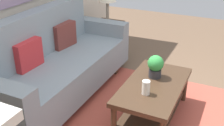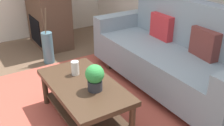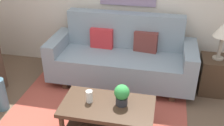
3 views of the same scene
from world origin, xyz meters
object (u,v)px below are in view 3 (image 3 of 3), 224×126
Objects in this scene: coffee_table at (108,112)px; table_lamp at (224,31)px; floor_vase at (1,95)px; couch at (122,58)px; side_table at (214,75)px; potted_plant_tabletop at (122,94)px; tabletop_vase at (89,96)px; throw_pillow_maroon at (146,42)px; throw_pillow_crimson at (102,38)px.

coffee_table is 1.93× the size of table_lamp.
floor_vase is at bearing 174.11° from coffee_table.
couch is at bearing 35.45° from floor_vase.
floor_vase is (-2.92, -1.08, -0.04)m from side_table.
potted_plant_tabletop is at bearing -3.88° from floor_vase.
tabletop_vase is at bearing 175.76° from coffee_table.
potted_plant_tabletop is at bearing -135.50° from side_table.
floor_vase is at bearing -159.72° from side_table.
throw_pillow_maroon is (0.35, 0.13, 0.25)m from couch.
table_lamp is 3.20m from floor_vase.
throw_pillow_maroon is at bearing 0.00° from throw_pillow_crimson.
throw_pillow_crimson is 2.42× the size of tabletop_vase.
throw_pillow_maroon is 0.64× the size of side_table.
table_lamp is at bearing 41.99° from coffee_table.
couch reaches higher than floor_vase.
floor_vase is (-1.50, -1.06, -0.19)m from couch.
throw_pillow_maroon reaches higher than coffee_table.
potted_plant_tabletop is (-0.14, -1.31, -0.11)m from throw_pillow_maroon.
side_table is at bearing -5.96° from throw_pillow_maroon.
tabletop_vase is 0.57× the size of potted_plant_tabletop.
table_lamp reaches higher than side_table.
side_table reaches higher than floor_vase.
side_table is at bearing 0.55° from couch.
table_lamp is at bearing 0.55° from couch.
coffee_table is 0.29m from tabletop_vase.
potted_plant_tabletop reaches higher than tabletop_vase.
side_table reaches higher than coffee_table.
tabletop_vase is at bearing -142.61° from side_table.
side_table is 0.98× the size of table_lamp.
coffee_table is at bearing -164.72° from potted_plant_tabletop.
potted_plant_tabletop is 1.73m from side_table.
coffee_table is 4.20× the size of potted_plant_tabletop.
couch is 0.45m from throw_pillow_maroon.
throw_pillow_crimson is 1.36m from tabletop_vase.
couch is 1.21m from potted_plant_tabletop.
tabletop_vase is (-0.18, -1.21, 0.07)m from couch.
table_lamp is at bearing -5.96° from throw_pillow_maroon.
throw_pillow_maroon is 2.42× the size of tabletop_vase.
couch is 6.23× the size of throw_pillow_crimson.
throw_pillow_maroon is at bearing 83.74° from potted_plant_tabletop.
tabletop_vase is at bearing -82.51° from throw_pillow_crimson.
throw_pillow_crimson is (-0.35, 0.13, 0.25)m from couch.
throw_pillow_crimson is 0.70m from throw_pillow_maroon.
side_table is (1.37, 1.24, -0.03)m from coffee_table.
throw_pillow_crimson is 0.76× the size of floor_vase.
coffee_table is at bearing -4.24° from tabletop_vase.
coffee_table is 7.38× the size of tabletop_vase.
coffee_table is at bearing -73.58° from throw_pillow_crimson.
potted_plant_tabletop is 0.55× the size of floor_vase.
tabletop_vase is (-0.53, -1.33, -0.18)m from throw_pillow_maroon.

